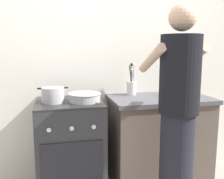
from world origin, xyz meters
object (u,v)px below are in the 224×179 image
Objects in this scene: person at (178,118)px; pot at (53,95)px; mixing_bowl at (85,97)px; stove_range at (70,148)px; oil_bottle at (181,86)px; utensil_crock at (131,85)px; spice_bottle at (169,94)px.

pot is at bearing 147.94° from person.
mixing_bowl is (0.28, -0.02, -0.02)m from pot.
person reaches higher than stove_range.
oil_bottle is at bearing 0.53° from stove_range.
person reaches higher than oil_bottle.
utensil_crock is 1.33× the size of oil_bottle.
oil_bottle is (1.13, 0.01, 0.56)m from stove_range.
mixing_bowl is 1.20× the size of oil_bottle.
stove_range is at bearing -179.47° from oil_bottle.
pot is 1.11m from spice_bottle.
utensil_crock is at bearing 16.05° from stove_range.
stove_range is 2.99× the size of mixing_bowl.
oil_bottle is 0.72m from person.
utensil_crock is at bearing 14.89° from pot.
stove_range is at bearing -163.95° from utensil_crock.
pot is 0.83m from utensil_crock.
oil_bottle is at bearing 60.12° from person.
stove_range is 0.88m from utensil_crock.
spice_bottle is 0.59m from person.
pot is (-0.14, -0.02, 0.52)m from stove_range.
stove_range is 0.53× the size of person.
pot is 1.27m from oil_bottle.
person is (0.92, -0.58, -0.11)m from pot.
spice_bottle reaches higher than mixing_bowl.
spice_bottle is (0.97, -0.05, 0.49)m from stove_range.
pot is at bearing 176.02° from mixing_bowl.
mixing_bowl is 0.91× the size of utensil_crock.
person reaches higher than mixing_bowl.
spice_bottle reaches higher than stove_range.
stove_range is 1.26m from oil_bottle.
oil_bottle reaches higher than spice_bottle.
person is at bearing -41.00° from mixing_bowl.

